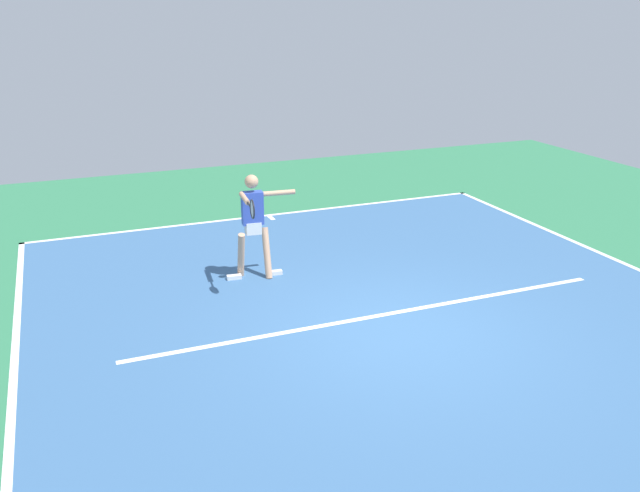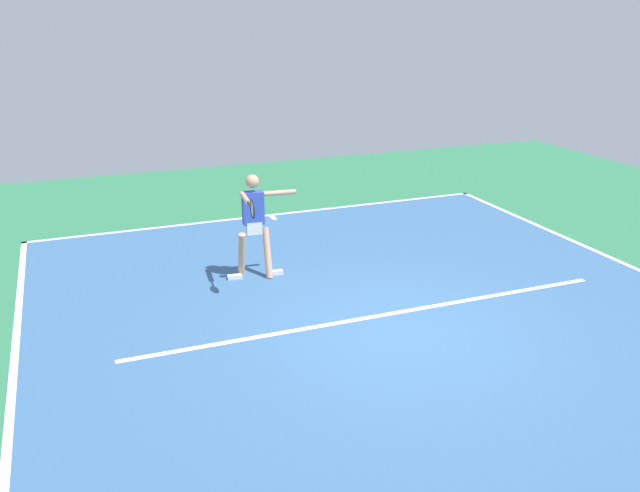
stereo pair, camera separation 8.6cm
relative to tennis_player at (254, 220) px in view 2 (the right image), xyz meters
name	(u,v)px [view 2 (the right image)]	position (x,y,z in m)	size (l,w,h in m)	color
ground_plane	(398,332)	(-1.27, 2.62, -1.00)	(21.89, 21.89, 0.00)	#2D754C
court_surface	(398,332)	(-1.27, 2.62, -1.00)	(9.91, 11.91, 0.00)	#38608E
court_line_baseline_near	(270,215)	(-1.27, -3.29, -1.00)	(9.91, 0.10, 0.01)	white
court_line_sideline_right	(11,404)	(3.64, 2.62, -1.00)	(0.10, 11.91, 0.01)	white
court_line_service	(380,315)	(-1.27, 2.07, -1.00)	(7.43, 0.10, 0.01)	white
court_line_centre_mark	(273,218)	(-1.27, -3.09, -1.00)	(0.10, 0.30, 0.01)	white
tennis_player	(254,220)	(0.00, 0.00, 0.00)	(1.17, 1.22, 1.75)	tan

